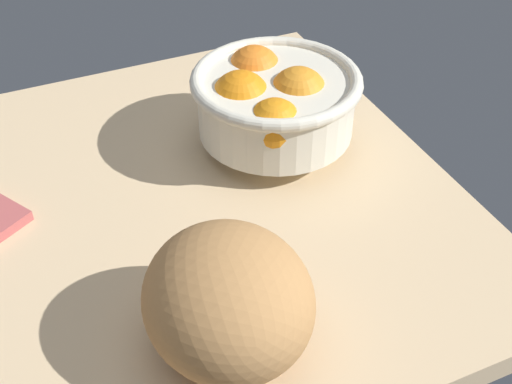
% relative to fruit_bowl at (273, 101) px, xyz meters
% --- Properties ---
extents(ground_plane, '(0.70, 0.65, 0.03)m').
position_rel_fruit_bowl_xyz_m(ground_plane, '(0.18, 0.06, -0.08)').
color(ground_plane, '#D8B88B').
extents(fruit_bowl, '(0.20, 0.20, 0.11)m').
position_rel_fruit_bowl_xyz_m(fruit_bowl, '(0.00, 0.00, 0.00)').
color(fruit_bowl, silver).
rests_on(fruit_bowl, ground).
extents(bread_loaf, '(0.16, 0.18, 0.11)m').
position_rel_fruit_bowl_xyz_m(bread_loaf, '(0.17, 0.26, -0.01)').
color(bread_loaf, '#B47F4A').
rests_on(bread_loaf, ground).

